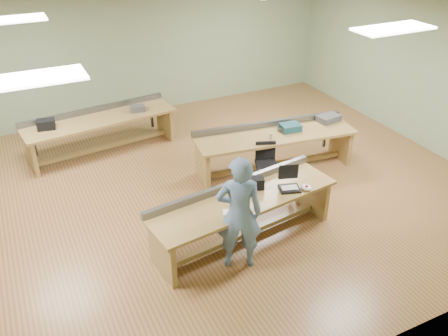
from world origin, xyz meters
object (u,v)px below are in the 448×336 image
(person, at_px, (239,214))
(laptop_base, at_px, (289,189))
(workbench_back, at_px, (101,126))
(parts_bin_grey, at_px, (329,118))
(drinks_can, at_px, (271,136))
(mug, at_px, (281,129))
(workbench_mid, at_px, (274,142))
(parts_bin_teal, at_px, (290,127))
(workbench_front, at_px, (243,208))
(camera_bag, at_px, (255,183))
(task_chair, at_px, (266,170))

(person, relative_size, laptop_base, 5.67)
(workbench_back, relative_size, laptop_base, 10.08)
(parts_bin_grey, distance_m, drinks_can, 1.45)
(workbench_back, xyz_separation_m, mug, (2.96, -2.12, 0.24))
(workbench_mid, relative_size, person, 1.80)
(workbench_back, xyz_separation_m, parts_bin_teal, (3.13, -2.18, 0.25))
(workbench_mid, bearing_deg, workbench_front, -125.62)
(workbench_back, height_order, laptop_base, workbench_back)
(mug, distance_m, drinks_can, 0.41)
(parts_bin_teal, bearing_deg, drinks_can, -163.16)
(parts_bin_teal, height_order, mug, parts_bin_teal)
(person, distance_m, camera_bag, 0.89)
(parts_bin_teal, distance_m, drinks_can, 0.54)
(workbench_back, height_order, parts_bin_grey, parts_bin_grey)
(person, bearing_deg, workbench_back, -55.73)
(person, distance_m, laptop_base, 1.13)
(person, height_order, parts_bin_grey, person)
(parts_bin_teal, xyz_separation_m, drinks_can, (-0.52, -0.16, -0.00))
(workbench_back, xyz_separation_m, task_chair, (2.37, -2.61, -0.26))
(parts_bin_teal, bearing_deg, workbench_front, -138.66)
(workbench_mid, distance_m, parts_bin_teal, 0.41)
(task_chair, xyz_separation_m, drinks_can, (0.24, 0.27, 0.51))
(workbench_mid, height_order, parts_bin_grey, parts_bin_grey)
(laptop_base, relative_size, task_chair, 0.38)
(task_chair, relative_size, parts_bin_grey, 1.79)
(task_chair, bearing_deg, drinks_can, 69.56)
(workbench_front, distance_m, parts_bin_grey, 3.28)
(parts_bin_grey, relative_size, mug, 3.87)
(workbench_front, relative_size, parts_bin_teal, 8.28)
(task_chair, bearing_deg, parts_bin_teal, 50.59)
(parts_bin_teal, xyz_separation_m, parts_bin_grey, (0.92, 0.04, -0.00))
(task_chair, bearing_deg, workbench_mid, 66.90)
(parts_bin_grey, bearing_deg, laptop_base, -138.93)
(workbench_mid, distance_m, workbench_back, 3.55)
(workbench_front, relative_size, mug, 26.36)
(camera_bag, distance_m, mug, 2.11)
(workbench_front, bearing_deg, laptop_base, -16.09)
(mug, bearing_deg, task_chair, -139.95)
(workbench_back, distance_m, laptop_base, 4.42)
(workbench_mid, relative_size, workbench_back, 1.01)
(workbench_mid, height_order, mug, workbench_mid)
(person, height_order, mug, person)
(workbench_mid, relative_size, drinks_can, 25.98)
(person, height_order, parts_bin_teal, person)
(workbench_mid, bearing_deg, laptop_base, -107.45)
(workbench_back, relative_size, mug, 26.78)
(workbench_front, bearing_deg, drinks_can, 39.90)
(drinks_can, bearing_deg, task_chair, -131.49)
(laptop_base, bearing_deg, person, -142.88)
(workbench_front, xyz_separation_m, laptop_base, (0.74, -0.11, 0.21))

